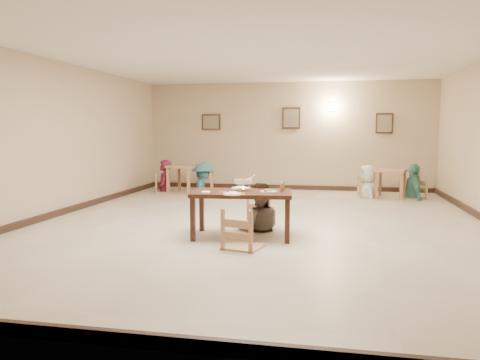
% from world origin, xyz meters
% --- Properties ---
extents(floor, '(10.00, 10.00, 0.00)m').
position_xyz_m(floor, '(0.00, 0.00, 0.00)').
color(floor, beige).
rests_on(floor, ground).
extents(ceiling, '(10.00, 10.00, 0.00)m').
position_xyz_m(ceiling, '(0.00, 0.00, 3.00)').
color(ceiling, silver).
rests_on(ceiling, wall_back).
extents(wall_back, '(10.00, 0.00, 10.00)m').
position_xyz_m(wall_back, '(0.00, 5.00, 1.50)').
color(wall_back, '#C3AB8C').
rests_on(wall_back, floor).
extents(wall_front, '(10.00, 0.00, 10.00)m').
position_xyz_m(wall_front, '(0.00, -5.00, 1.50)').
color(wall_front, '#C3AB8C').
rests_on(wall_front, floor).
extents(wall_left, '(0.00, 10.00, 10.00)m').
position_xyz_m(wall_left, '(-4.00, 0.00, 1.50)').
color(wall_left, '#C3AB8C').
rests_on(wall_left, floor).
extents(baseboard_back, '(8.00, 0.06, 0.12)m').
position_xyz_m(baseboard_back, '(0.00, 4.97, 0.06)').
color(baseboard_back, black).
rests_on(baseboard_back, floor).
extents(baseboard_front, '(8.00, 0.06, 0.12)m').
position_xyz_m(baseboard_front, '(0.00, -4.97, 0.06)').
color(baseboard_front, black).
rests_on(baseboard_front, floor).
extents(baseboard_left, '(0.06, 10.00, 0.12)m').
position_xyz_m(baseboard_left, '(-3.97, 0.00, 0.06)').
color(baseboard_left, black).
rests_on(baseboard_left, floor).
extents(picture_a, '(0.55, 0.04, 0.45)m').
position_xyz_m(picture_a, '(-2.20, 4.96, 1.90)').
color(picture_a, '#392315').
rests_on(picture_a, wall_back).
extents(picture_b, '(0.50, 0.04, 0.60)m').
position_xyz_m(picture_b, '(0.10, 4.96, 2.00)').
color(picture_b, '#392315').
rests_on(picture_b, wall_back).
extents(picture_c, '(0.45, 0.04, 0.55)m').
position_xyz_m(picture_c, '(2.60, 4.96, 1.85)').
color(picture_c, '#392315').
rests_on(picture_c, wall_back).
extents(wall_sconce, '(0.16, 0.05, 0.22)m').
position_xyz_m(wall_sconce, '(1.20, 4.96, 2.30)').
color(wall_sconce, '#FFD88C').
rests_on(wall_sconce, wall_back).
extents(main_table, '(1.60, 1.00, 0.72)m').
position_xyz_m(main_table, '(-0.13, -1.13, 0.64)').
color(main_table, '#391C13').
rests_on(main_table, floor).
extents(chair_far, '(0.45, 0.45, 0.95)m').
position_xyz_m(chair_far, '(0.01, -0.46, 0.47)').
color(chair_far, tan).
rests_on(chair_far, floor).
extents(chair_near, '(0.51, 0.51, 1.08)m').
position_xyz_m(chair_near, '(0.02, -1.81, 0.54)').
color(chair_near, tan).
rests_on(chair_near, floor).
extents(main_diner, '(0.87, 0.74, 1.57)m').
position_xyz_m(main_diner, '(0.05, -0.55, 0.78)').
color(main_diner, gray).
rests_on(main_diner, floor).
extents(curry_warmer, '(0.31, 0.28, 0.25)m').
position_xyz_m(curry_warmer, '(-0.12, -1.08, 0.86)').
color(curry_warmer, silver).
rests_on(curry_warmer, main_table).
extents(rice_plate_far, '(0.31, 0.31, 0.07)m').
position_xyz_m(rice_plate_far, '(-0.20, -0.85, 0.73)').
color(rice_plate_far, white).
rests_on(rice_plate_far, main_table).
extents(rice_plate_near, '(0.28, 0.28, 0.06)m').
position_xyz_m(rice_plate_near, '(-0.19, -1.54, 0.73)').
color(rice_plate_near, white).
rests_on(rice_plate_near, main_table).
extents(fried_plate, '(0.26, 0.26, 0.06)m').
position_xyz_m(fried_plate, '(0.29, -1.18, 0.73)').
color(fried_plate, white).
rests_on(fried_plate, main_table).
extents(chili_dish, '(0.11, 0.11, 0.02)m').
position_xyz_m(chili_dish, '(-0.39, -1.31, 0.73)').
color(chili_dish, white).
rests_on(chili_dish, main_table).
extents(napkin_cutlery, '(0.18, 0.25, 0.03)m').
position_xyz_m(napkin_cutlery, '(-0.61, -1.48, 0.73)').
color(napkin_cutlery, white).
rests_on(napkin_cutlery, main_table).
extents(drink_glass, '(0.08, 0.08, 0.15)m').
position_xyz_m(drink_glass, '(0.48, -0.96, 0.78)').
color(drink_glass, white).
rests_on(drink_glass, main_table).
extents(bg_table_left, '(0.86, 0.86, 0.73)m').
position_xyz_m(bg_table_left, '(-2.65, 3.76, 0.60)').
color(bg_table_left, tan).
rests_on(bg_table_left, floor).
extents(bg_table_right, '(0.86, 0.86, 0.70)m').
position_xyz_m(bg_table_right, '(2.67, 3.81, 0.57)').
color(bg_table_right, tan).
rests_on(bg_table_right, floor).
extents(bg_chair_ll, '(0.46, 0.46, 0.98)m').
position_xyz_m(bg_chair_ll, '(-3.19, 3.72, 0.49)').
color(bg_chair_ll, tan).
rests_on(bg_chair_ll, floor).
extents(bg_chair_lr, '(0.49, 0.49, 1.04)m').
position_xyz_m(bg_chair_lr, '(-2.11, 3.80, 0.52)').
color(bg_chair_lr, tan).
rests_on(bg_chair_lr, floor).
extents(bg_chair_rl, '(0.46, 0.46, 0.99)m').
position_xyz_m(bg_chair_rl, '(2.13, 3.80, 0.49)').
color(bg_chair_rl, tan).
rests_on(bg_chair_rl, floor).
extents(bg_chair_rr, '(0.50, 0.50, 1.06)m').
position_xyz_m(bg_chair_rr, '(3.21, 3.76, 0.53)').
color(bg_chair_rr, tan).
rests_on(bg_chair_rr, floor).
extents(bg_diner_a, '(0.55, 0.72, 1.75)m').
position_xyz_m(bg_diner_a, '(-3.19, 3.72, 0.87)').
color(bg_diner_a, maroon).
rests_on(bg_diner_a, floor).
extents(bg_diner_b, '(0.90, 1.19, 1.63)m').
position_xyz_m(bg_diner_b, '(-2.11, 3.80, 0.82)').
color(bg_diner_b, teal).
rests_on(bg_diner_b, floor).
extents(bg_diner_c, '(0.67, 0.88, 1.61)m').
position_xyz_m(bg_diner_c, '(2.13, 3.80, 0.81)').
color(bg_diner_c, silver).
rests_on(bg_diner_c, floor).
extents(bg_diner_d, '(0.56, 1.05, 1.71)m').
position_xyz_m(bg_diner_d, '(3.21, 3.76, 0.85)').
color(bg_diner_d, teal).
rests_on(bg_diner_d, floor).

